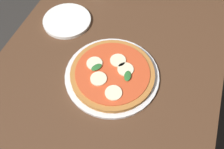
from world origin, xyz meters
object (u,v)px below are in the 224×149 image
(pizza, at_px, (112,73))
(plate_white, at_px, (67,21))
(dining_table, at_px, (107,83))
(serving_tray, at_px, (112,75))

(pizza, relative_size, plate_white, 1.49)
(dining_table, bearing_deg, serving_tray, -132.87)
(dining_table, height_order, plate_white, plate_white)
(pizza, bearing_deg, dining_table, 46.90)
(dining_table, bearing_deg, plate_white, 55.52)
(serving_tray, relative_size, pizza, 1.13)
(serving_tray, xyz_separation_m, plate_white, (0.19, 0.27, 0.00))
(dining_table, distance_m, plate_white, 0.31)
(dining_table, bearing_deg, pizza, -133.10)
(dining_table, xyz_separation_m, pizza, (-0.03, -0.03, 0.13))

